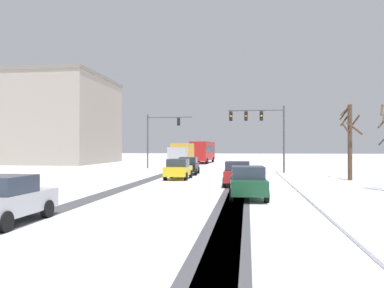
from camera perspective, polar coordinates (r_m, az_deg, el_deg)
wheel_track_left_lane at (r=24.91m, az=-10.17°, el=-6.34°), size 1.10×38.20×0.01m
wheel_track_right_lane at (r=23.71m, az=5.79°, el=-6.64°), size 1.05×38.20×0.01m
wheel_track_center at (r=23.70m, az=6.42°, el=-6.64°), size 0.89×38.20×0.01m
wheel_track_oncoming at (r=23.69m, az=6.84°, el=-6.65°), size 1.07×38.20×0.01m
sidewalk_kerb_right at (r=22.48m, az=20.44°, el=-6.82°), size 4.00×38.20×0.12m
traffic_signal_near_right at (r=38.97m, az=9.85°, el=2.82°), size 5.40×0.39×6.50m
traffic_signal_far_left at (r=47.99m, az=-4.63°, el=1.76°), size 5.57×0.56×6.50m
car_black_lead at (r=37.47m, az=-0.51°, el=-3.11°), size 1.94×4.15×1.62m
car_yellow_cab_second at (r=31.92m, az=-1.96°, el=-3.58°), size 1.85×4.11×1.62m
car_red_third at (r=26.76m, az=6.48°, el=-4.18°), size 1.88×4.13×1.62m
car_dark_green_fourth at (r=20.11m, az=7.94°, el=-5.43°), size 1.99×4.18×1.62m
car_silver_fifth at (r=14.87m, az=-25.10°, el=-7.17°), size 1.85×4.11×1.62m
bus_oncoming at (r=63.81m, az=1.56°, el=-0.94°), size 3.00×11.09×3.38m
box_truck_delivery at (r=49.30m, az=-1.49°, el=-1.51°), size 2.31×7.40×3.02m
bare_tree_sidewalk_far at (r=33.26m, az=21.57°, el=0.74°), size 1.59×1.62×5.97m
office_building_far_left_block at (r=70.44m, az=-23.26°, el=3.11°), size 28.41×18.58×13.71m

